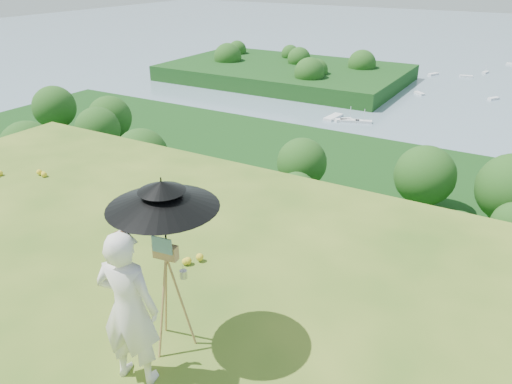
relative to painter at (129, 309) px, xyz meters
The scene contains 10 objects.
forest_slope 45.35m from the painter, 92.99° to the left, with size 140.00×56.00×22.00m, color #0F3810.
shoreline_tier 82.74m from the painter, 91.38° to the left, with size 170.00×28.00×8.00m, color slate.
peninsula 174.69m from the painter, 116.49° to the left, with size 90.00×60.00×12.00m, color #0F3810, non-canonical shape.
slope_trees 37.61m from the painter, 92.99° to the left, with size 110.00×50.00×6.00m, color #2B5519, non-canonical shape.
harbor_town 80.06m from the painter, 91.38° to the left, with size 110.00×22.00×5.00m, color silver, non-canonical shape.
moored_boats 164.34m from the painter, 95.10° to the left, with size 140.00×140.00×0.70m, color white, non-canonical shape.
painter is the anchor object (origin of this frame).
field_easel 0.64m from the painter, 87.95° to the left, with size 0.57×0.57×1.50m, color #A07F43, non-canonical shape.
sun_umbrella 1.01m from the painter, 88.47° to the left, with size 1.21×1.21×0.93m, color black, non-canonical shape.
painter_cap 0.87m from the painter, ahead, with size 0.18×0.22×0.10m, color #C16971, non-canonical shape.
Camera 1 is at (5.03, -1.97, 4.20)m, focal length 35.00 mm.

